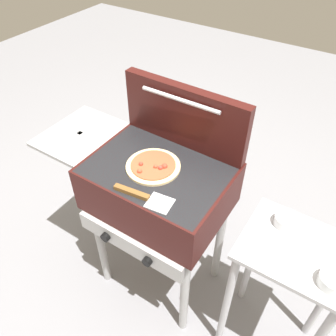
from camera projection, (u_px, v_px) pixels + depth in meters
name	position (u px, v px, depth m)	size (l,w,h in m)	color
ground_plane	(161.00, 275.00, 2.13)	(8.00, 8.00, 0.00)	gray
grill	(156.00, 189.00, 1.62)	(0.96, 0.53, 0.90)	#38110F
grill_lid_open	(184.00, 116.00, 1.56)	(0.63, 0.08, 0.30)	#38110F
pizza_pepperoni	(153.00, 166.00, 1.52)	(0.24, 0.24, 0.03)	beige
spatula	(143.00, 197.00, 1.38)	(0.27, 0.10, 0.02)	#B7BABF
prep_table	(286.00, 280.00, 1.48)	(0.44, 0.36, 0.80)	#B2B2B7
topping_bowl_near	(332.00, 281.00, 1.20)	(0.10, 0.10, 0.04)	silver
topping_bowl_far	(286.00, 221.00, 1.40)	(0.10, 0.10, 0.04)	silver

